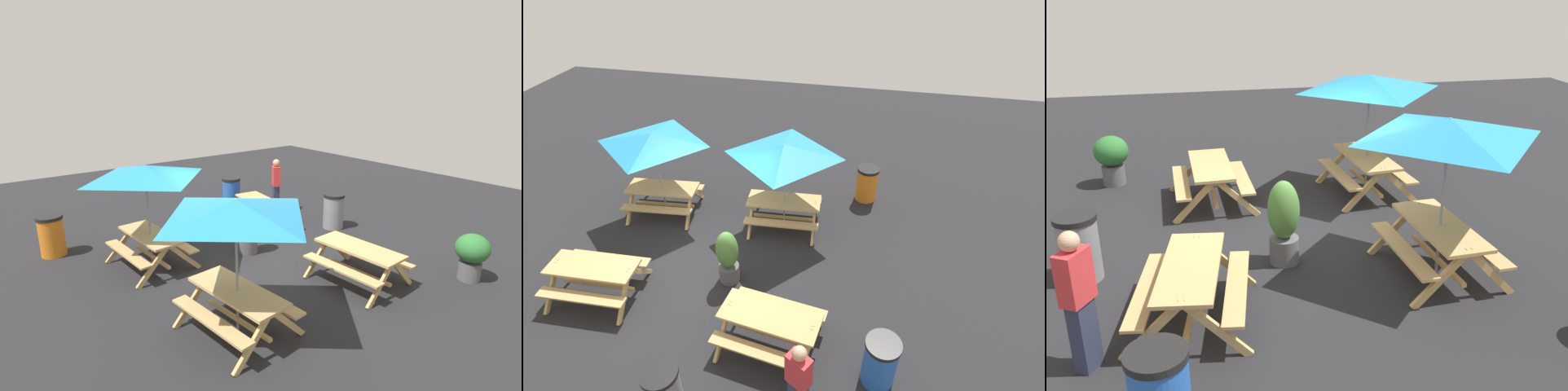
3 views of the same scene
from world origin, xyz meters
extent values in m
plane|color=#232326|center=(0.00, 0.00, 0.00)|extent=(24.00, 24.00, 0.00)
cube|color=tan|center=(-1.78, 1.46, 0.74)|extent=(1.86, 0.87, 0.05)
cube|color=tan|center=(-1.73, 0.91, 0.45)|extent=(1.82, 0.43, 0.04)
cube|color=tan|center=(-1.83, 2.00, 0.45)|extent=(1.82, 0.43, 0.04)
cube|color=tan|center=(-2.52, 1.02, 0.37)|extent=(0.14, 0.80, 0.81)
cube|color=tan|center=(-2.59, 1.74, 0.37)|extent=(0.14, 0.80, 0.81)
cube|color=tan|center=(-0.97, 1.17, 0.37)|extent=(0.14, 0.80, 0.81)
cube|color=tan|center=(-1.04, 1.89, 0.37)|extent=(0.14, 0.80, 0.81)
cube|color=tan|center=(-1.78, 1.46, 0.22)|extent=(1.56, 0.22, 0.06)
cylinder|color=gray|center=(-1.78, 1.46, 1.15)|extent=(0.04, 0.04, 2.30)
pyramid|color=#268CC6|center=(-1.78, 1.46, 2.16)|extent=(2.18, 2.18, 0.28)
cube|color=tan|center=(1.42, 1.57, 0.74)|extent=(1.84, 0.82, 0.05)
cube|color=tan|center=(1.46, 1.02, 0.45)|extent=(1.81, 0.38, 0.04)
cube|color=tan|center=(1.39, 2.12, 0.45)|extent=(1.81, 0.38, 0.04)
cube|color=tan|center=(0.67, 1.15, 0.37)|extent=(0.11, 0.80, 0.81)
cube|color=tan|center=(0.62, 1.88, 0.37)|extent=(0.11, 0.80, 0.81)
cube|color=tan|center=(2.22, 1.26, 0.37)|extent=(0.11, 0.80, 0.81)
cube|color=tan|center=(2.18, 1.99, 0.37)|extent=(0.11, 0.80, 0.81)
cube|color=tan|center=(1.42, 1.57, 0.22)|extent=(1.56, 0.17, 0.06)
cylinder|color=gray|center=(1.42, 1.57, 1.15)|extent=(0.04, 0.04, 2.30)
pyramid|color=#268CC6|center=(1.42, 1.57, 2.16)|extent=(2.13, 2.13, 0.28)
cube|color=tan|center=(1.93, -1.90, 0.74)|extent=(1.88, 0.93, 0.05)
cube|color=tan|center=(1.85, -2.44, 0.45)|extent=(1.82, 0.49, 0.04)
cube|color=tan|center=(2.00, -1.35, 0.45)|extent=(1.82, 0.49, 0.04)
cube|color=tan|center=(1.11, -2.16, 0.37)|extent=(0.17, 0.80, 0.81)
cube|color=tan|center=(1.20, -1.43, 0.37)|extent=(0.17, 0.80, 0.81)
cube|color=tan|center=(2.65, -2.36, 0.37)|extent=(0.17, 0.80, 0.81)
cube|color=tan|center=(2.75, -1.64, 0.37)|extent=(0.17, 0.80, 0.81)
cube|color=tan|center=(1.93, -1.90, 0.22)|extent=(1.56, 0.27, 0.06)
cube|color=tan|center=(-1.87, -1.48, 0.74)|extent=(1.83, 0.79, 0.05)
cube|color=tan|center=(-1.84, -2.03, 0.45)|extent=(1.81, 0.35, 0.04)
cube|color=tan|center=(-1.90, -0.93, 0.45)|extent=(1.81, 0.35, 0.04)
cube|color=tan|center=(-2.63, -1.88, 0.37)|extent=(0.10, 0.80, 0.81)
cube|color=tan|center=(-2.67, -1.15, 0.37)|extent=(0.10, 0.80, 0.81)
cube|color=tan|center=(-1.07, -1.80, 0.37)|extent=(0.10, 0.80, 0.81)
cube|color=tan|center=(-1.11, -1.07, 0.37)|extent=(0.10, 0.80, 0.81)
cube|color=tan|center=(-1.87, -1.48, 0.22)|extent=(1.56, 0.15, 0.06)
cylinder|color=gray|center=(0.59, -3.43, 0.45)|extent=(0.56, 0.56, 0.90)
cylinder|color=black|center=(0.59, -3.43, 0.94)|extent=(0.59, 0.59, 0.08)
cylinder|color=orange|center=(3.39, 3.19, 0.45)|extent=(0.56, 0.56, 0.90)
cylinder|color=black|center=(3.39, 3.19, 0.94)|extent=(0.59, 0.59, 0.08)
cylinder|color=blue|center=(3.88, -2.21, 0.45)|extent=(0.56, 0.56, 0.90)
cylinder|color=black|center=(3.88, -2.21, 0.94)|extent=(0.59, 0.59, 0.08)
cylinder|color=#59595B|center=(-3.25, -3.38, 0.20)|extent=(0.44, 0.44, 0.40)
ellipsoid|color=#2D7233|center=(-3.25, -3.38, 0.70)|extent=(0.67, 0.67, 0.60)
cylinder|color=#59595B|center=(0.67, -0.54, 0.20)|extent=(0.44, 0.44, 0.40)
ellipsoid|color=#4C7F38|center=(0.67, -0.54, 0.85)|extent=(0.47, 0.47, 0.90)
cube|color=#2D334C|center=(2.65, -3.06, 0.42)|extent=(0.33, 0.29, 0.85)
cube|color=red|center=(2.65, -3.06, 1.15)|extent=(0.42, 0.37, 0.60)
sphere|color=tan|center=(2.65, -3.06, 1.56)|extent=(0.22, 0.22, 0.22)
camera|label=1|loc=(-6.65, 4.75, 4.07)|focal=28.00mm
camera|label=2|loc=(3.17, -6.40, 6.60)|focal=28.00mm
camera|label=3|loc=(8.31, -1.73, 4.20)|focal=40.00mm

